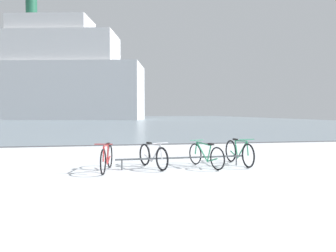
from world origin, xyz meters
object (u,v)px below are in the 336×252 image
bicycle_0 (107,158)px  ferry_ship (56,78)px  bicycle_1 (153,156)px  bicycle_2 (206,155)px  bicycle_3 (239,152)px

bicycle_0 → ferry_ship: bearing=100.9°
bicycle_0 → bicycle_1: bearing=11.9°
bicycle_0 → bicycle_2: 2.78m
bicycle_2 → ferry_ship: 64.23m
bicycle_0 → bicycle_2: size_ratio=0.99×
bicycle_3 → ferry_ship: 64.27m
bicycle_0 → bicycle_1: size_ratio=1.03×
bicycle_1 → bicycle_3: bearing=2.2°
bicycle_1 → ferry_ship: (-13.22, 61.79, 8.65)m
bicycle_1 → bicycle_2: (1.50, -0.13, 0.00)m
bicycle_2 → bicycle_3: bicycle_3 is taller
bicycle_3 → ferry_ship: ferry_ship is taller
ferry_ship → bicycle_1: bearing=-77.9°
bicycle_3 → ferry_ship: (-15.83, 61.69, 8.62)m
bicycle_1 → bicycle_3: bicycle_3 is taller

